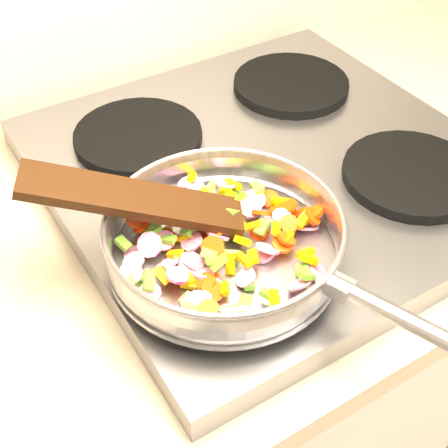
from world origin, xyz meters
TOP-DOWN VIEW (x-y plane):
  - cooktop at (-0.70, 1.67)m, footprint 0.60×0.60m
  - grate_fl at (-0.84, 1.52)m, footprint 0.19×0.19m
  - grate_fr at (-0.56, 1.52)m, footprint 0.19×0.19m
  - grate_bl at (-0.84, 1.81)m, footprint 0.19×0.19m
  - grate_br at (-0.56, 1.81)m, footprint 0.19×0.19m
  - saute_pan at (-0.86, 1.52)m, footprint 0.31×0.46m
  - vegetable_heap at (-0.86, 1.53)m, footprint 0.26×0.24m
  - wooden_spatula at (-0.94, 1.60)m, footprint 0.25×0.16m

SIDE VIEW (x-z plane):
  - cooktop at x=-0.70m, z-range 0.90..0.94m
  - grate_fl at x=-0.84m, z-range 0.94..0.96m
  - grate_fr at x=-0.56m, z-range 0.94..0.96m
  - grate_bl at x=-0.84m, z-range 0.94..0.96m
  - grate_br at x=-0.56m, z-range 0.94..0.96m
  - vegetable_heap at x=-0.86m, z-range 0.95..1.00m
  - saute_pan at x=-0.86m, z-range 0.96..1.02m
  - wooden_spatula at x=-0.94m, z-range 0.97..1.06m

